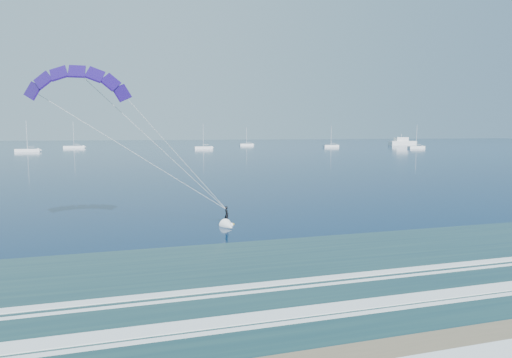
{
  "coord_description": "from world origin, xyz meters",
  "views": [
    {
      "loc": [
        -11.47,
        -12.8,
        8.1
      ],
      "look_at": [
        -0.61,
        22.8,
        4.24
      ],
      "focal_mm": 32.0,
      "sensor_mm": 36.0,
      "label": 1
    }
  ],
  "objects_px": {
    "motor_yacht": "(402,142)",
    "kitesurfer_rig": "(159,148)",
    "sailboat_2": "(74,147)",
    "sailboat_6": "(416,147)",
    "sailboat_1": "(27,150)",
    "sailboat_3": "(203,148)",
    "sailboat_5": "(331,146)",
    "sailboat_4": "(247,145)"
  },
  "relations": [
    {
      "from": "sailboat_2",
      "to": "sailboat_3",
      "type": "distance_m",
      "value": 65.71
    },
    {
      "from": "sailboat_1",
      "to": "sailboat_6",
      "type": "bearing_deg",
      "value": -4.75
    },
    {
      "from": "sailboat_4",
      "to": "motor_yacht",
      "type": "bearing_deg",
      "value": -11.29
    },
    {
      "from": "sailboat_4",
      "to": "sailboat_5",
      "type": "bearing_deg",
      "value": -46.89
    },
    {
      "from": "sailboat_4",
      "to": "sailboat_6",
      "type": "xyz_separation_m",
      "value": [
        66.47,
        -68.03,
        0.0
      ]
    },
    {
      "from": "kitesurfer_rig",
      "to": "sailboat_1",
      "type": "xyz_separation_m",
      "value": [
        -37.79,
        168.16,
        -6.2
      ]
    },
    {
      "from": "sailboat_3",
      "to": "motor_yacht",
      "type": "bearing_deg",
      "value": 11.13
    },
    {
      "from": "sailboat_2",
      "to": "sailboat_6",
      "type": "xyz_separation_m",
      "value": [
        159.45,
        -52.63,
        -0.01
      ]
    },
    {
      "from": "sailboat_1",
      "to": "sailboat_3",
      "type": "relative_size",
      "value": 1.06
    },
    {
      "from": "motor_yacht",
      "to": "sailboat_2",
      "type": "xyz_separation_m",
      "value": [
        -185.73,
        3.11,
        -1.19
      ]
    },
    {
      "from": "kitesurfer_rig",
      "to": "sailboat_5",
      "type": "relative_size",
      "value": 1.48
    },
    {
      "from": "sailboat_1",
      "to": "sailboat_5",
      "type": "height_order",
      "value": "sailboat_1"
    },
    {
      "from": "kitesurfer_rig",
      "to": "sailboat_1",
      "type": "height_order",
      "value": "kitesurfer_rig"
    },
    {
      "from": "motor_yacht",
      "to": "sailboat_3",
      "type": "bearing_deg",
      "value": -168.87
    },
    {
      "from": "sailboat_2",
      "to": "sailboat_6",
      "type": "height_order",
      "value": "sailboat_2"
    },
    {
      "from": "sailboat_3",
      "to": "sailboat_5",
      "type": "height_order",
      "value": "sailboat_3"
    },
    {
      "from": "sailboat_1",
      "to": "sailboat_4",
      "type": "height_order",
      "value": "sailboat_1"
    },
    {
      "from": "motor_yacht",
      "to": "kitesurfer_rig",
      "type": "bearing_deg",
      "value": -128.62
    },
    {
      "from": "sailboat_1",
      "to": "sailboat_6",
      "type": "xyz_separation_m",
      "value": [
        173.88,
        -14.45,
        -0.01
      ]
    },
    {
      "from": "sailboat_1",
      "to": "sailboat_2",
      "type": "height_order",
      "value": "sailboat_2"
    },
    {
      "from": "sailboat_4",
      "to": "sailboat_5",
      "type": "distance_m",
      "value": 52.15
    },
    {
      "from": "sailboat_2",
      "to": "sailboat_3",
      "type": "height_order",
      "value": "sailboat_2"
    },
    {
      "from": "motor_yacht",
      "to": "sailboat_4",
      "type": "relative_size",
      "value": 1.56
    },
    {
      "from": "motor_yacht",
      "to": "sailboat_2",
      "type": "bearing_deg",
      "value": 179.04
    },
    {
      "from": "kitesurfer_rig",
      "to": "motor_yacht",
      "type": "bearing_deg",
      "value": 51.38
    },
    {
      "from": "sailboat_5",
      "to": "sailboat_3",
      "type": "bearing_deg",
      "value": -175.64
    },
    {
      "from": "sailboat_4",
      "to": "sailboat_5",
      "type": "height_order",
      "value": "sailboat_5"
    },
    {
      "from": "sailboat_2",
      "to": "sailboat_5",
      "type": "xyz_separation_m",
      "value": [
        128.62,
        -22.67,
        -0.01
      ]
    },
    {
      "from": "sailboat_5",
      "to": "sailboat_6",
      "type": "distance_m",
      "value": 42.99
    },
    {
      "from": "motor_yacht",
      "to": "sailboat_2",
      "type": "height_order",
      "value": "sailboat_2"
    },
    {
      "from": "kitesurfer_rig",
      "to": "sailboat_3",
      "type": "relative_size",
      "value": 1.42
    },
    {
      "from": "sailboat_2",
      "to": "sailboat_5",
      "type": "relative_size",
      "value": 1.15
    },
    {
      "from": "motor_yacht",
      "to": "sailboat_1",
      "type": "distance_m",
      "value": 203.21
    },
    {
      "from": "sailboat_4",
      "to": "sailboat_1",
      "type": "bearing_deg",
      "value": -153.49
    },
    {
      "from": "kitesurfer_rig",
      "to": "sailboat_5",
      "type": "bearing_deg",
      "value": 60.18
    },
    {
      "from": "sailboat_2",
      "to": "sailboat_5",
      "type": "distance_m",
      "value": 130.6
    },
    {
      "from": "sailboat_2",
      "to": "sailboat_6",
      "type": "relative_size",
      "value": 1.13
    },
    {
      "from": "sailboat_5",
      "to": "sailboat_1",
      "type": "bearing_deg",
      "value": -173.81
    },
    {
      "from": "motor_yacht",
      "to": "sailboat_1",
      "type": "bearing_deg",
      "value": -170.06
    },
    {
      "from": "sailboat_4",
      "to": "kitesurfer_rig",
      "type": "bearing_deg",
      "value": -107.43
    },
    {
      "from": "sailboat_4",
      "to": "sailboat_6",
      "type": "height_order",
      "value": "sailboat_6"
    },
    {
      "from": "motor_yacht",
      "to": "sailboat_1",
      "type": "xyz_separation_m",
      "value": [
        -200.16,
        -35.07,
        -1.19
      ]
    }
  ]
}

